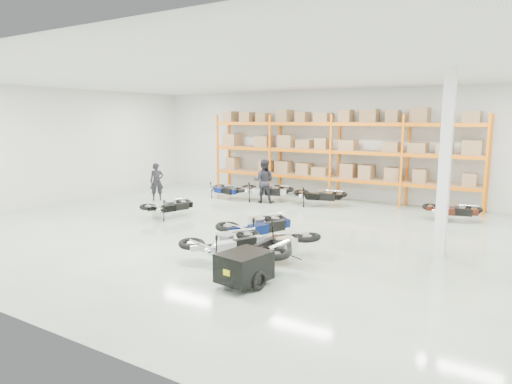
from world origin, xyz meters
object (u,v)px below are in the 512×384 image
Objects in this scene: moto_blue_centre at (257,221)px; moto_back_b at (266,187)px; moto_silver_left at (225,237)px; trailer at (244,267)px; moto_back_c at (319,192)px; person_left at (157,182)px; moto_back_a at (226,187)px; moto_black_far_left at (169,203)px; moto_back_d at (452,207)px; moto_touring_right at (283,240)px; person_back at (264,181)px.

moto_blue_centre is 1.02× the size of moto_back_b.
trailer is (1.31, -1.19, -0.15)m from moto_silver_left.
moto_silver_left is at bearing 173.28° from moto_back_c.
moto_back_b is at bearing -17.58° from person_left.
trailer is 0.89× the size of moto_back_b.
moto_back_b reaches higher than moto_back_a.
moto_black_far_left is 0.87× the size of moto_back_b.
moto_back_c is at bearing 75.78° from moto_back_d.
moto_black_far_left is 1.08× the size of person_left.
moto_silver_left is at bearing 146.50° from trailer.
person_left is at bearing 151.94° from trailer.
moto_back_a is (-6.24, 6.51, -0.10)m from moto_touring_right.
person_left is at bearing 149.72° from moto_touring_right.
person_back is (-3.10, 6.93, 0.31)m from moto_silver_left.
moto_black_far_left is 5.73m from moto_back_c.
moto_back_d is 0.92× the size of person_back.
moto_back_c is at bearing -60.86° from moto_blue_centre.
moto_back_b reaches higher than moto_back_d.
trailer is 9.25m from person_back.
trailer is at bearing 163.54° from moto_silver_left.
moto_silver_left is 8.49m from moto_back_a.
moto_blue_centre is 6.97m from moto_back_a.
moto_back_b is (-4.52, 6.85, -0.02)m from moto_touring_right.
moto_back_a is 4.03m from moto_back_c.
moto_back_b is at bearing 77.74° from moto_back_d.
moto_black_far_left is 9.35m from moto_back_d.
moto_back_a is 2.86m from person_left.
moto_back_c is (-2.24, 8.62, 0.14)m from trailer.
moto_black_far_left is 0.92× the size of moto_back_c.
trailer is at bearing 99.17° from person_back.
person_back is (1.83, 0.01, 0.37)m from moto_back_a.
moto_touring_right is 7.87m from person_back.
moto_back_a is (-4.71, 5.14, -0.10)m from moto_blue_centre.
moto_blue_centre is 1.12× the size of person_back.
moto_back_d is at bearing -35.08° from person_left.
moto_blue_centre is at bearing 173.37° from moto_back_c.
trailer is 10.53m from person_left.
moto_blue_centre is at bearing 99.91° from person_back.
moto_black_far_left is 4.55m from moto_back_b.
moto_back_d is at bearing 82.05° from trailer.
moto_silver_left is 1.05× the size of person_back.
moto_back_b is 0.45m from person_back.
moto_back_d is at bearing 163.64° from person_back.
moto_touring_right is 1.09× the size of moto_back_c.
person_left is (-8.43, 4.70, 0.17)m from moto_touring_right.
moto_black_far_left is at bearing -85.79° from person_left.
moto_back_a is at bearing 79.90° from moto_back_d.
moto_silver_left is 7.59m from person_back.
moto_back_a is (-4.92, 6.92, -0.06)m from moto_silver_left.
moto_black_far_left is at bearing 7.37° from moto_blue_centre.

